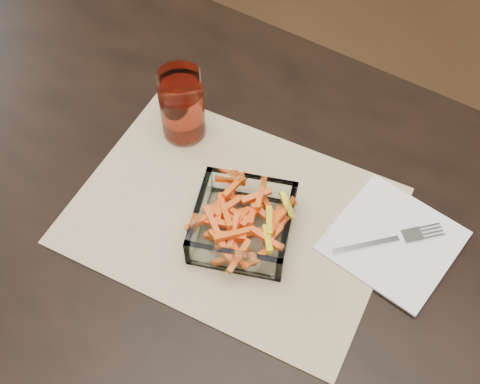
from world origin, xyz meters
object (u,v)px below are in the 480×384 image
object	(u,v)px
tumbler	(182,107)
dining_table	(272,305)
glass_bowl	(243,224)
fork	(392,239)

from	to	relation	value
tumbler	dining_table	bearing A→B (deg)	-30.08
glass_bowl	fork	distance (m)	0.21
glass_bowl	fork	xyz separation A→B (m)	(0.19, 0.10, -0.02)
glass_bowl	fork	world-z (taller)	glass_bowl
dining_table	glass_bowl	size ratio (longest dim) A/B	9.33
dining_table	fork	size ratio (longest dim) A/B	12.50
dining_table	fork	xyz separation A→B (m)	(0.11, 0.14, 0.10)
glass_bowl	tumbler	distance (m)	0.21
tumbler	fork	world-z (taller)	tumbler
dining_table	glass_bowl	xyz separation A→B (m)	(-0.08, 0.04, 0.11)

